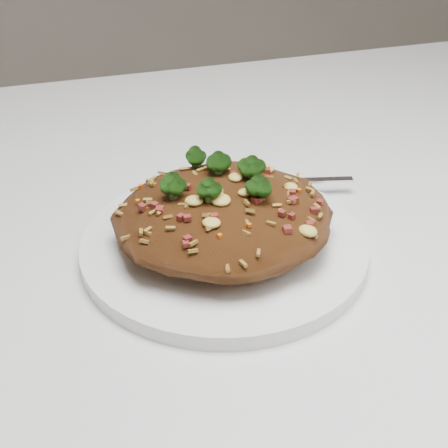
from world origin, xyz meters
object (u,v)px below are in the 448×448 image
Objects in this scene: plate at (224,245)px; fried_rice at (224,207)px; fork at (281,181)px; dining_table at (219,276)px.

fried_rice reaches higher than plate.
fried_rice is 1.17× the size of fork.
plate is at bearing -86.18° from fried_rice.
plate is 0.04m from fried_rice.
dining_table is 0.13m from fork.
fried_rice reaches higher than dining_table.
dining_table is at bearing -167.87° from fork.
fork is (0.08, 0.08, -0.03)m from fried_rice.
plate is 1.33× the size of fried_rice.
fork reaches higher than dining_table.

